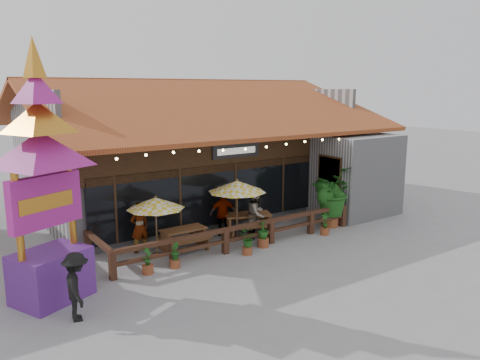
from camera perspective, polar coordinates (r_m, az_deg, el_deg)
ground at (r=18.21m, az=4.03°, el=-6.95°), size 100.00×100.00×0.00m
restaurant_building at (r=23.23m, az=-5.59°, el=2.57°), size 15.50×14.73×6.09m
patio_railing at (r=16.56m, az=-1.52°, el=-6.55°), size 10.00×2.60×0.92m
umbrella_left at (r=15.99m, az=-10.26°, el=-2.82°), size 2.53×2.53×2.10m
umbrella_right at (r=17.42m, az=-0.37°, el=-0.81°), size 2.23×2.23×2.34m
picnic_table_left at (r=16.84m, az=-6.90°, el=-6.69°), size 1.60×1.38×0.76m
picnic_table_right at (r=18.27m, az=0.95°, el=-4.98°), size 2.21×2.08×0.85m
thai_sign_tower at (r=13.02m, az=-23.04°, el=2.68°), size 3.64×3.64×7.44m
tropical_plant at (r=19.53m, az=11.04°, el=-1.48°), size 2.42×2.41×2.53m
diner_a at (r=16.67m, az=-12.15°, el=-5.64°), size 0.68×0.46×1.81m
diner_b at (r=17.86m, az=2.04°, el=-4.12°), size 1.16×1.09×1.90m
diner_c at (r=18.16m, az=-2.08°, el=-4.08°), size 1.12×0.78×1.76m
pedestrian at (r=12.41m, az=-19.33°, el=-12.17°), size 0.80×1.20×1.73m
planter_a at (r=14.90m, az=-11.21°, el=-9.83°), size 0.37×0.35×0.87m
planter_b at (r=15.23m, az=-7.97°, el=-9.19°), size 0.34×0.34×0.84m
planter_c at (r=16.19m, az=0.88°, el=-7.48°), size 0.68×0.67×0.84m
planter_d at (r=16.95m, az=2.85°, el=-6.61°), size 0.51×0.51×0.99m
planter_e at (r=18.63m, az=10.30°, el=-5.53°), size 0.35×0.36×0.85m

